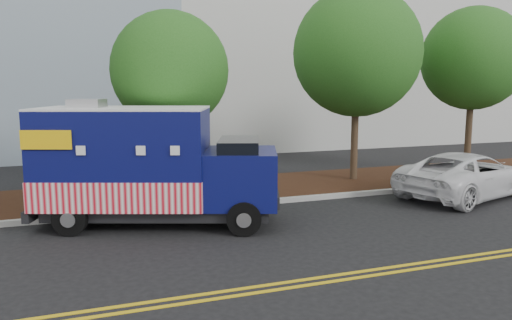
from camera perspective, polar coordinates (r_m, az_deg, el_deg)
name	(u,v)px	position (r m, az deg, el deg)	size (l,w,h in m)	color
ground	(204,223)	(13.32, -6.01, -7.15)	(120.00, 120.00, 0.00)	black
curb	(192,208)	(14.62, -7.34, -5.45)	(120.00, 0.18, 0.15)	#9E9E99
mulch_strip	(178,193)	(16.62, -8.92, -3.78)	(120.00, 4.00, 0.15)	black
centerline_near	(263,286)	(9.29, 0.80, -14.17)	(120.00, 0.10, 0.01)	gold
centerline_far	(268,291)	(9.07, 1.38, -14.74)	(120.00, 0.10, 0.01)	gold
tree_b	(170,70)	(15.74, -9.80, 10.06)	(3.60, 3.60, 5.85)	#38281C
tree_c	(357,53)	(18.62, 11.47, 11.93)	(4.60, 4.60, 7.06)	#38281C
tree_d	(473,59)	(21.99, 23.57, 10.55)	(4.07, 4.07, 6.68)	#38281C
sign_post	(113,173)	(14.24, -15.98, -1.46)	(0.06, 0.06, 2.40)	#473828
food_truck	(146,168)	(13.14, -12.44, -0.95)	(6.53, 4.17, 3.25)	black
white_car	(467,175)	(17.49, 23.00, -1.58)	(2.41, 5.22, 1.45)	white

